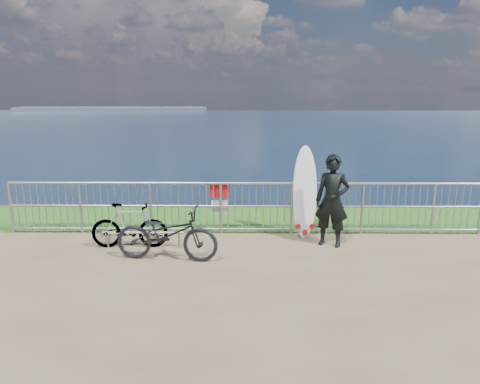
{
  "coord_description": "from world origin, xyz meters",
  "views": [
    {
      "loc": [
        0.03,
        -8.03,
        3.03
      ],
      "look_at": [
        -0.09,
        1.2,
        1.0
      ],
      "focal_mm": 35.0,
      "sensor_mm": 36.0,
      "label": 1
    }
  ],
  "objects_px": {
    "surfboard": "(305,195)",
    "surfer": "(332,201)",
    "bicycle_near": "(167,234)",
    "bicycle_far": "(129,226)"
  },
  "relations": [
    {
      "from": "surfer",
      "to": "bicycle_far",
      "type": "xyz_separation_m",
      "value": [
        -3.95,
        -0.2,
        -0.46
      ]
    },
    {
      "from": "surfboard",
      "to": "surfer",
      "type": "bearing_deg",
      "value": -51.62
    },
    {
      "from": "surfer",
      "to": "bicycle_near",
      "type": "bearing_deg",
      "value": -142.41
    },
    {
      "from": "bicycle_near",
      "to": "surfer",
      "type": "bearing_deg",
      "value": -67.99
    },
    {
      "from": "bicycle_near",
      "to": "bicycle_far",
      "type": "distance_m",
      "value": 1.07
    },
    {
      "from": "bicycle_near",
      "to": "bicycle_far",
      "type": "relative_size",
      "value": 1.25
    },
    {
      "from": "surfboard",
      "to": "bicycle_near",
      "type": "bearing_deg",
      "value": -151.35
    },
    {
      "from": "surfboard",
      "to": "bicycle_far",
      "type": "distance_m",
      "value": 3.6
    },
    {
      "from": "bicycle_near",
      "to": "bicycle_far",
      "type": "xyz_separation_m",
      "value": [
        -0.84,
        0.66,
        -0.04
      ]
    },
    {
      "from": "surfboard",
      "to": "bicycle_far",
      "type": "bearing_deg",
      "value": -167.39
    }
  ]
}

